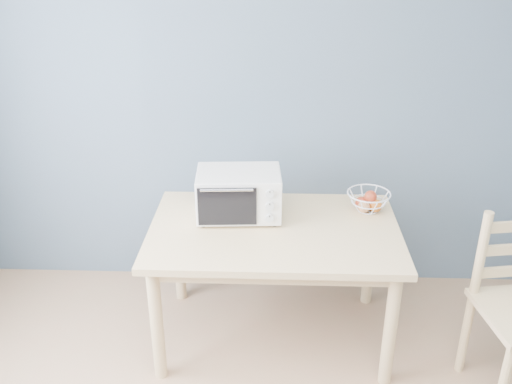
{
  "coord_description": "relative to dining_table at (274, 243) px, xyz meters",
  "views": [
    {
      "loc": [
        0.02,
        -1.21,
        2.3
      ],
      "look_at": [
        -0.09,
        1.67,
        0.93
      ],
      "focal_mm": 40.0,
      "sensor_mm": 36.0,
      "label": 1
    }
  ],
  "objects": [
    {
      "name": "toaster_oven",
      "position": [
        -0.22,
        0.13,
        0.25
      ],
      "size": [
        0.49,
        0.38,
        0.28
      ],
      "rotation": [
        0.0,
        0.0,
        0.06
      ],
      "color": "silver",
      "rests_on": "dining_table"
    },
    {
      "name": "room",
      "position": [
        -0.02,
        -1.59,
        0.65
      ],
      "size": [
        4.01,
        4.51,
        2.61
      ],
      "color": "tan",
      "rests_on": "ground"
    },
    {
      "name": "dining_table",
      "position": [
        0.0,
        0.0,
        0.0
      ],
      "size": [
        1.4,
        0.9,
        0.75
      ],
      "color": "#E2BB87",
      "rests_on": "ground"
    },
    {
      "name": "fruit_basket",
      "position": [
        0.55,
        0.23,
        0.16
      ],
      "size": [
        0.31,
        0.31,
        0.13
      ],
      "rotation": [
        0.0,
        0.0,
        0.26
      ],
      "color": "white",
      "rests_on": "dining_table"
    }
  ]
}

